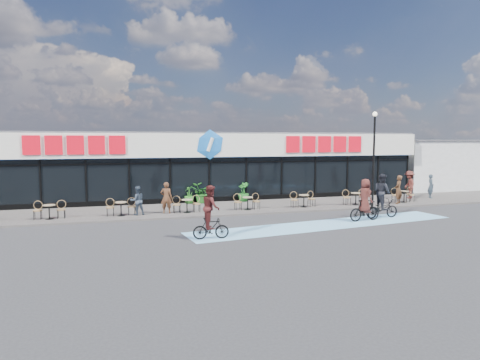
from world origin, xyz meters
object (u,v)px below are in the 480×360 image
object	(u,v)px
potted_plant_mid	(189,195)
pedestrian_c	(398,189)
potted_plant_left	(200,193)
pedestrian_b	(431,186)
cyclist_b	(365,204)
pedestrian_a	(409,185)
patron_right	(137,201)
lamp_post	(374,151)
cyclist_a	(382,200)
potted_plant_right	(243,192)
patron_left	(166,198)

from	to	relation	value
potted_plant_mid	pedestrian_c	size ratio (longest dim) A/B	0.63
potted_plant_left	pedestrian_b	distance (m)	15.83
cyclist_b	pedestrian_a	bearing A→B (deg)	39.40
potted_plant_left	cyclist_b	size ratio (longest dim) A/B	0.59
patron_right	cyclist_b	size ratio (longest dim) A/B	0.72
potted_plant_left	pedestrian_a	size ratio (longest dim) A/B	0.66
pedestrian_b	lamp_post	bearing A→B (deg)	131.03
potted_plant_left	pedestrian_b	size ratio (longest dim) A/B	0.77
potted_plant_mid	cyclist_a	world-z (taller)	cyclist_a
pedestrian_a	pedestrian_c	xyz separation A→B (m)	(-2.26, -1.86, -0.06)
pedestrian_b	potted_plant_left	bearing A→B (deg)	103.57
potted_plant_right	patron_left	world-z (taller)	patron_left
potted_plant_left	potted_plant_right	size ratio (longest dim) A/B	1.01
potted_plant_left	potted_plant_mid	size ratio (longest dim) A/B	1.12
lamp_post	pedestrian_b	bearing A→B (deg)	19.89
potted_plant_mid	cyclist_b	world-z (taller)	cyclist_b
cyclist_a	cyclist_b	xyz separation A→B (m)	(-1.33, -0.50, -0.08)
pedestrian_a	patron_left	bearing A→B (deg)	-69.37
pedestrian_a	cyclist_a	world-z (taller)	cyclist_a
patron_right	patron_left	bearing A→B (deg)	170.37
patron_left	pedestrian_a	size ratio (longest dim) A/B	0.91
lamp_post	cyclist_a	bearing A→B (deg)	-115.28
patron_right	pedestrian_a	size ratio (longest dim) A/B	0.82
patron_right	pedestrian_a	bearing A→B (deg)	170.69
lamp_post	pedestrian_b	size ratio (longest dim) A/B	3.46
lamp_post	cyclist_b	xyz separation A→B (m)	(-2.74, -3.49, -2.55)
cyclist_b	lamp_post	bearing A→B (deg)	51.86
lamp_post	patron_left	xyz separation A→B (m)	(-12.18, 1.05, -2.46)
cyclist_a	cyclist_b	size ratio (longest dim) A/B	1.09
potted_plant_mid	pedestrian_a	world-z (taller)	pedestrian_a
potted_plant_mid	pedestrian_b	xyz separation A→B (m)	(16.40, -2.12, 0.25)
cyclist_a	cyclist_b	bearing A→B (deg)	-159.30
pedestrian_b	patron_left	bearing A→B (deg)	114.67
lamp_post	pedestrian_c	xyz separation A→B (m)	(2.21, 0.57, -2.43)
potted_plant_left	pedestrian_c	size ratio (longest dim) A/B	0.70
lamp_post	potted_plant_mid	size ratio (longest dim) A/B	5.01
lamp_post	pedestrian_c	distance (m)	3.33
potted_plant_left	pedestrian_b	bearing A→B (deg)	-7.57
patron_right	cyclist_a	world-z (taller)	cyclist_a
lamp_post	patron_left	size ratio (longest dim) A/B	3.29
pedestrian_a	cyclist_b	bearing A→B (deg)	-34.70
potted_plant_right	cyclist_a	xyz separation A→B (m)	(5.42, -7.24, 0.23)
potted_plant_mid	potted_plant_right	world-z (taller)	potted_plant_right
potted_plant_mid	pedestrian_a	distance (m)	14.97
pedestrian_c	lamp_post	bearing A→B (deg)	-25.18
lamp_post	potted_plant_right	size ratio (longest dim) A/B	4.55
pedestrian_b	cyclist_a	distance (m)	9.04
patron_right	cyclist_a	distance (m)	12.92
potted_plant_mid	lamp_post	bearing A→B (deg)	-22.46
lamp_post	potted_plant_right	bearing A→B (deg)	148.12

